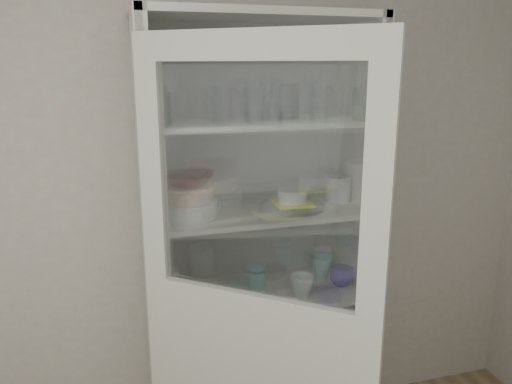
{
  "coord_description": "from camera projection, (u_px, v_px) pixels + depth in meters",
  "views": [
    {
      "loc": [
        -0.4,
        -0.79,
        1.89
      ],
      "look_at": [
        0.2,
        1.27,
        1.34
      ],
      "focal_mm": 35.0,
      "sensor_mm": 36.0,
      "label": 1
    }
  ],
  "objects": [
    {
      "name": "pantry_cabinet",
      "position": [
        252.0,
        270.0,
        2.38
      ],
      "size": [
        1.0,
        0.45,
        2.1
      ],
      "color": "beige",
      "rests_on": "floor"
    },
    {
      "name": "tumbler_1",
      "position": [
        163.0,
        110.0,
        1.87
      ],
      "size": [
        0.08,
        0.08,
        0.13
      ],
      "primitive_type": "cylinder",
      "rotation": [
        0.0,
        0.0,
        -0.27
      ],
      "color": "silver",
      "rests_on": "shelf_glass"
    },
    {
      "name": "white_canister",
      "position": [
        167.0,
        284.0,
        2.25
      ],
      "size": [
        0.15,
        0.15,
        0.14
      ],
      "primitive_type": "cylinder",
      "rotation": [
        0.0,
        0.0,
        -0.42
      ],
      "color": "white",
      "rests_on": "shelf_mugs"
    },
    {
      "name": "measuring_cups",
      "position": [
        247.0,
        298.0,
        2.22
      ],
      "size": [
        0.1,
        0.1,
        0.04
      ],
      "primitive_type": "cylinder",
      "color": "#A9A9A9",
      "rests_on": "shelf_mugs"
    },
    {
      "name": "cream_dish",
      "position": [
        202.0,
        373.0,
        2.33
      ],
      "size": [
        0.27,
        0.27,
        0.07
      ],
      "primitive_type": "imported",
      "rotation": [
        0.0,
        0.0,
        0.33
      ],
      "color": "beige",
      "rests_on": "shelf_bot"
    },
    {
      "name": "mug_teal",
      "position": [
        322.0,
        266.0,
        2.49
      ],
      "size": [
        0.15,
        0.15,
        0.11
      ],
      "primitive_type": "imported",
      "rotation": [
        0.0,
        0.0,
        -0.37
      ],
      "color": "teal",
      "rests_on": "shelf_mugs"
    },
    {
      "name": "mug_blue",
      "position": [
        342.0,
        276.0,
        2.39
      ],
      "size": [
        0.13,
        0.13,
        0.09
      ],
      "primitive_type": "imported",
      "rotation": [
        0.0,
        0.0,
        0.16
      ],
      "color": "#120A89",
      "rests_on": "shelf_mugs"
    },
    {
      "name": "wall_back",
      "position": [
        203.0,
        192.0,
        2.39
      ],
      "size": [
        3.6,
        0.02,
        2.6
      ],
      "primitive_type": "cube",
      "color": "#B6AA94",
      "rests_on": "ground"
    },
    {
      "name": "plate_stack_back",
      "position": [
        178.0,
        199.0,
        2.25
      ],
      "size": [
        0.2,
        0.2,
        0.08
      ],
      "primitive_type": "cylinder",
      "color": "white",
      "rests_on": "shelf_plates"
    },
    {
      "name": "white_ramekin",
      "position": [
        292.0,
        195.0,
        2.24
      ],
      "size": [
        0.17,
        0.17,
        0.06
      ],
      "primitive_type": "cylinder",
      "rotation": [
        0.0,
        0.0,
        0.31
      ],
      "color": "white",
      "rests_on": "yellow_trivet"
    },
    {
      "name": "tumbler_8",
      "position": [
        214.0,
        103.0,
        2.1
      ],
      "size": [
        0.08,
        0.08,
        0.14
      ],
      "primitive_type": "cylinder",
      "rotation": [
        0.0,
        0.0,
        -0.2
      ],
      "color": "silver",
      "rests_on": "shelf_glass"
    },
    {
      "name": "tumbler_5",
      "position": [
        319.0,
        103.0,
        2.05
      ],
      "size": [
        0.08,
        0.08,
        0.15
      ],
      "primitive_type": "cylinder",
      "rotation": [
        0.0,
        0.0,
        0.01
      ],
      "color": "silver",
      "rests_on": "shelf_glass"
    },
    {
      "name": "grey_bowl_stack",
      "position": [
        338.0,
        188.0,
        2.36
      ],
      "size": [
        0.12,
        0.12,
        0.12
      ],
      "primitive_type": "cylinder",
      "color": "silver",
      "rests_on": "shelf_plates"
    },
    {
      "name": "goblet_0",
      "position": [
        157.0,
        99.0,
        2.08
      ],
      "size": [
        0.08,
        0.08,
        0.18
      ],
      "primitive_type": null,
      "color": "silver",
      "rests_on": "shelf_glass"
    },
    {
      "name": "plate_stack_front",
      "position": [
        189.0,
        208.0,
        2.12
      ],
      "size": [
        0.24,
        0.24,
        0.07
      ],
      "primitive_type": "cylinder",
      "color": "white",
      "rests_on": "shelf_plates"
    },
    {
      "name": "tumbler_9",
      "position": [
        263.0,
        103.0,
        2.13
      ],
      "size": [
        0.09,
        0.09,
        0.14
      ],
      "primitive_type": "cylinder",
      "rotation": [
        0.0,
        0.0,
        -0.41
      ],
      "color": "silver",
      "rests_on": "shelf_glass"
    },
    {
      "name": "teal_jar",
      "position": [
        257.0,
        278.0,
        2.35
      ],
      "size": [
        0.09,
        0.09,
        0.1
      ],
      "color": "teal",
      "rests_on": "shelf_mugs"
    },
    {
      "name": "tumbler_2",
      "position": [
        222.0,
        106.0,
        1.93
      ],
      "size": [
        0.08,
        0.08,
        0.15
      ],
      "primitive_type": "cylinder",
      "rotation": [
        0.0,
        0.0,
        -0.03
      ],
      "color": "silver",
      "rests_on": "shelf_glass"
    },
    {
      "name": "tumbler_7",
      "position": [
        158.0,
        103.0,
        2.03
      ],
      "size": [
        0.08,
        0.08,
        0.15
      ],
      "primitive_type": "cylinder",
      "rotation": [
        0.0,
        0.0,
        -0.07
      ],
      "color": "silver",
      "rests_on": "shelf_glass"
    },
    {
      "name": "tumbler_0",
      "position": [
        162.0,
        109.0,
        1.9
      ],
      "size": [
        0.07,
        0.07,
        0.13
      ],
      "primitive_type": "cylinder",
      "rotation": [
        0.0,
        0.0,
        -0.13
      ],
      "color": "silver",
      "rests_on": "shelf_glass"
    },
    {
      "name": "yellow_trivet",
      "position": [
        292.0,
        203.0,
        2.25
      ],
      "size": [
        0.17,
        0.17,
        0.01
      ],
      "primitive_type": "cube",
      "rotation": [
        0.0,
        0.0,
        -0.03
      ],
      "color": "yellow",
      "rests_on": "glass_platter"
    },
    {
      "name": "tumbler_11",
      "position": [
        287.0,
        101.0,
        2.17
      ],
      "size": [
        0.08,
        0.08,
        0.15
      ],
      "primitive_type": "cylinder",
      "rotation": [
        0.0,
        0.0,
        0.11
      ],
      "color": "silver",
      "rests_on": "shelf_glass"
    },
    {
      "name": "cream_bowl",
      "position": [
        189.0,
        193.0,
        2.1
      ],
      "size": [
        0.23,
        0.23,
        0.07
      ],
      "primitive_type": "cylinder",
      "rotation": [
        0.0,
        0.0,
        0.07
      ],
      "color": "beige",
      "rests_on": "plate_stack_front"
    },
    {
      "name": "cupboard_door",
      "position": [
        255.0,
        351.0,
        1.82
      ],
      "size": [
        0.72,
        0.6,
        2.0
      ],
      "rotation": [
        0.0,
        0.0,
        -0.69
      ],
      "color": "beige",
      "rests_on": "floor"
    },
    {
      "name": "glass_platter",
      "position": [
        292.0,
        206.0,
        2.25
      ],
      "size": [
        0.32,
        0.32,
        0.02
      ],
      "primitive_type": "cylinder",
      "rotation": [
        0.0,
        0.0,
        -0.05
      ],
      "color": "silver",
      "rests_on": "shelf_plates"
    },
    {
      "name": "goblet_1",
      "position": [
        242.0,
        96.0,
        2.2
      ],
      "size": [
        0.08,
        0.08,
        0.19
      ],
      "primitive_type": null,
      "color": "silver",
      "rests_on": "shelf_glass"
    },
    {
      "name": "tumbler_10",
      "position": [
        290.0,
        101.0,
        2.15
      ],
      "size": [
        0.1,
        0.1,
        0.16
      ],
      "primitive_type": "cylinder",
      "rotation": [
        0.0,
        0.0,
        -0.39
      ],
      "color": "silver",
      "rests_on": "shelf_glass"
    },
    {
      "name": "tumbler_4",
      "position": [
        287.0,
        103.0,
        2.04
      ],
      "size": [
        0.08,
        0.08,
        0.15
      ],
      "primitive_type": "cylinder",
      "rotation": [
        0.0,
        0.0,
        0.03
      ],
      "color": "silver",
      "rests_on": "shelf_glass"
    },
    {
      "name": "tumbler_3",
      "position": [
        254.0,
        104.0,
        1.98
      ],
      "size": [
        0.1,
        0.1,
        0.15
      ],
      "primitive_type": "cylinder",
      "rotation": [
        0.0,
        0.0,
        -0.37
      ],
      "color": "silver",
      "rests_on": "shelf_glass"
    },
    {
      "name": "goblet_2",
      "position": [
        278.0,
        96.0,
        2.24
      ],
      "size": [
        0.08,
        0.08,
        0.18
      ],
      "primitive_type": null,
      "color": "silver",
      "rests_on": "shelf_glass"
    },
    {
      "name": "terracotta_bowl",
      "position": [
        188.0,
        179.0,
        2.09
      ],
      "size": [
        0.24,
        0.24,
        0.05
      ],
      "primitive_type": "imported",
      "rotation": [
        0.0,
        0.0,
        -0.15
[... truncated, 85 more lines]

